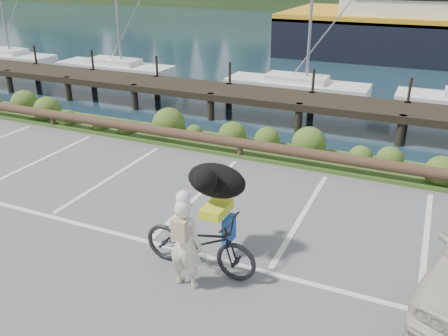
{
  "coord_description": "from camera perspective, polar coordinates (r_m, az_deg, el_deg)",
  "views": [
    {
      "loc": [
        4.79,
        -7.33,
        5.23
      ],
      "look_at": [
        0.92,
        1.39,
        1.1
      ],
      "focal_mm": 38.0,
      "sensor_mm": 36.0,
      "label": 1
    }
  ],
  "objects": [
    {
      "name": "bicycle",
      "position": [
        8.71,
        -2.96,
        -8.84
      ],
      "size": [
        2.25,
        0.82,
        1.17
      ],
      "primitive_type": "imported",
      "rotation": [
        0.0,
        0.0,
        1.55
      ],
      "color": "black",
      "rests_on": "ground"
    },
    {
      "name": "dog",
      "position": [
        8.83,
        -0.91,
        -1.54
      ],
      "size": [
        0.59,
        1.17,
        0.67
      ],
      "primitive_type": "ellipsoid",
      "rotation": [
        0.0,
        0.0,
        1.55
      ],
      "color": "black",
      "rests_on": "bicycle"
    },
    {
      "name": "vegetation_strip",
      "position": [
        14.46,
        2.99,
        2.39
      ],
      "size": [
        34.0,
        1.6,
        0.1
      ],
      "primitive_type": "cube",
      "color": "#3D5B21",
      "rests_on": "ground"
    },
    {
      "name": "ground",
      "position": [
        10.2,
        -7.97,
        -7.69
      ],
      "size": [
        72.0,
        72.0,
        0.0
      ],
      "primitive_type": "plane",
      "color": "#555658"
    },
    {
      "name": "cyclist",
      "position": [
        8.18,
        -4.72,
        -9.02
      ],
      "size": [
        0.63,
        0.42,
        1.7
      ],
      "primitive_type": "imported",
      "rotation": [
        0.0,
        0.0,
        3.12
      ],
      "color": "silver",
      "rests_on": "ground"
    },
    {
      "name": "log_rail",
      "position": [
        13.88,
        1.94,
        1.25
      ],
      "size": [
        32.0,
        0.3,
        0.6
      ],
      "primitive_type": null,
      "color": "#443021",
      "rests_on": "ground"
    }
  ]
}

